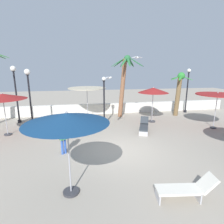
# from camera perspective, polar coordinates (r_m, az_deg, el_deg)

# --- Properties ---
(ground_plane) EXTENTS (56.00, 56.00, 0.00)m
(ground_plane) POSITION_cam_1_polar(r_m,az_deg,el_deg) (9.56, 3.07, -12.15)
(ground_plane) COLOR #9E9384
(boundary_wall) EXTENTS (25.20, 0.30, 0.97)m
(boundary_wall) POSITION_cam_1_polar(r_m,az_deg,el_deg) (17.00, -3.14, 1.07)
(boundary_wall) COLOR silver
(boundary_wall) RESTS_ON ground_plane
(patio_umbrella_1) EXTENTS (2.67, 2.67, 2.88)m
(patio_umbrella_1) POSITION_cam_1_polar(r_m,az_deg,el_deg) (5.71, -14.20, -2.18)
(patio_umbrella_1) COLOR #333338
(patio_umbrella_1) RESTS_ON ground_plane
(patio_umbrella_2) EXTENTS (2.35, 2.35, 2.80)m
(patio_umbrella_2) POSITION_cam_1_polar(r_m,az_deg,el_deg) (14.32, 13.00, 6.68)
(patio_umbrella_2) COLOR #333338
(patio_umbrella_2) RESTS_ON ground_plane
(patio_umbrella_3) EXTENTS (2.83, 2.83, 2.59)m
(patio_umbrella_3) POSITION_cam_1_polar(r_m,az_deg,el_deg) (14.34, 30.55, 4.49)
(patio_umbrella_3) COLOR #333338
(patio_umbrella_3) RESTS_ON ground_plane
(patio_umbrella_4) EXTENTS (2.79, 2.79, 2.73)m
(patio_umbrella_4) POSITION_cam_1_polar(r_m,az_deg,el_deg) (12.88, -31.46, 4.17)
(patio_umbrella_4) COLOR #333338
(patio_umbrella_4) RESTS_ON ground_plane
(patio_umbrella_5) EXTENTS (3.11, 3.11, 2.73)m
(patio_umbrella_5) POSITION_cam_1_polar(r_m,az_deg,el_deg) (15.06, -7.99, 7.31)
(patio_umbrella_5) COLOR #333338
(patio_umbrella_5) RESTS_ON ground_plane
(palm_tree_0) EXTENTS (2.92, 2.92, 5.29)m
(palm_tree_0) POSITION_cam_1_polar(r_m,az_deg,el_deg) (15.61, 3.84, 10.44)
(palm_tree_0) COLOR brown
(palm_tree_0) RESTS_ON ground_plane
(palm_tree_2) EXTENTS (2.06, 1.86, 3.87)m
(palm_tree_2) POSITION_cam_1_polar(r_m,az_deg,el_deg) (17.10, 20.55, 6.89)
(palm_tree_2) COLOR brown
(palm_tree_2) RESTS_ON ground_plane
(lamp_post_0) EXTENTS (0.41, 0.41, 4.15)m
(lamp_post_0) POSITION_cam_1_polar(r_m,az_deg,el_deg) (14.24, -24.89, 6.59)
(lamp_post_0) COLOR black
(lamp_post_0) RESTS_ON ground_plane
(lamp_post_1) EXTENTS (0.29, 0.29, 3.60)m
(lamp_post_1) POSITION_cam_1_polar(r_m,az_deg,el_deg) (13.32, -2.53, 3.85)
(lamp_post_1) COLOR black
(lamp_post_1) RESTS_ON ground_plane
(lamp_post_2) EXTENTS (0.40, 0.40, 4.38)m
(lamp_post_2) POSITION_cam_1_polar(r_m,az_deg,el_deg) (15.58, -28.40, 7.11)
(lamp_post_2) COLOR black
(lamp_post_2) RESTS_ON ground_plane
(lamp_post_3) EXTENTS (0.35, 0.35, 4.18)m
(lamp_post_3) POSITION_cam_1_polar(r_m,az_deg,el_deg) (18.66, 22.87, 7.34)
(lamp_post_3) COLOR black
(lamp_post_3) RESTS_ON ground_plane
(lounge_chair_0) EXTENTS (1.95, 0.80, 0.84)m
(lounge_chair_0) POSITION_cam_1_polar(r_m,az_deg,el_deg) (6.72, 22.38, -21.57)
(lounge_chair_0) COLOR #B7B7BC
(lounge_chair_0) RESTS_ON ground_plane
(lounge_chair_1) EXTENTS (1.22, 1.94, 0.83)m
(lounge_chair_1) POSITION_cam_1_polar(r_m,az_deg,el_deg) (12.35, 10.14, -4.34)
(lounge_chair_1) COLOR #B7B7BC
(lounge_chair_1) RESTS_ON ground_plane
(guest_0) EXTENTS (0.48, 0.40, 1.52)m
(guest_0) POSITION_cam_1_polar(r_m,az_deg,el_deg) (9.19, -15.32, -7.54)
(guest_0) COLOR #3359B2
(guest_0) RESTS_ON ground_plane
(seagull_0) EXTENTS (0.64, 1.04, 0.14)m
(seagull_0) POSITION_cam_1_polar(r_m,az_deg,el_deg) (10.37, -1.17, 10.87)
(seagull_0) COLOR white
(seagull_1) EXTENTS (0.88, 0.52, 0.15)m
(seagull_1) POSITION_cam_1_polar(r_m,az_deg,el_deg) (12.57, 7.88, 16.83)
(seagull_1) COLOR white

